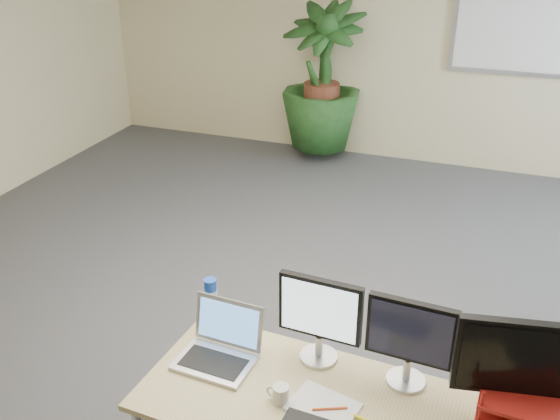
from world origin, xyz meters
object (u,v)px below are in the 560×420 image
(monitor_right, at_px, (410,338))
(desk, at_px, (342,417))
(laptop, at_px, (220,346))
(monitor_left, at_px, (320,315))
(floor_plant, at_px, (321,95))

(monitor_right, bearing_deg, desk, -146.15)
(desk, relative_size, laptop, 4.77)
(monitor_left, relative_size, laptop, 1.18)
(desk, height_order, monitor_left, monitor_left)
(laptop, bearing_deg, monitor_right, 8.28)
(desk, relative_size, floor_plant, 1.20)
(floor_plant, xyz_separation_m, laptop, (0.81, -4.40, -0.01))
(floor_plant, distance_m, laptop, 4.48)
(floor_plant, relative_size, laptop, 3.96)
(monitor_right, xyz_separation_m, laptop, (-0.87, -0.13, -0.19))
(floor_plant, bearing_deg, desk, -72.11)
(floor_plant, distance_m, monitor_right, 4.60)
(desk, bearing_deg, floor_plant, 107.89)
(floor_plant, relative_size, monitor_right, 3.40)
(desk, xyz_separation_m, floor_plant, (-1.43, 4.44, 0.21))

